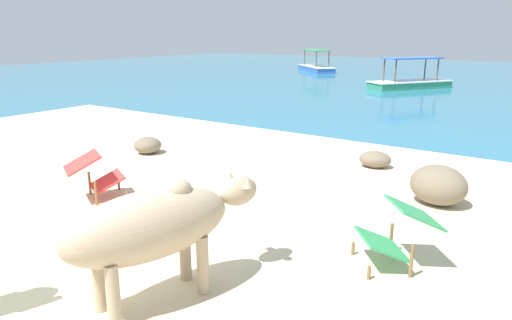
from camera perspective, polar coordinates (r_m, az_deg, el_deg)
sand_beach at (r=5.21m, az=-23.15°, el=-12.37°), size 18.00×14.00×0.04m
water_surface at (r=24.78m, az=25.21°, el=8.63°), size 60.00×36.00×0.03m
cow at (r=4.09m, az=-12.29°, el=-7.77°), size 0.98×1.94×1.08m
deck_chair_near at (r=6.91m, az=-19.18°, el=-1.54°), size 0.82×0.92×0.68m
deck_chair_far at (r=4.92m, az=17.01°, el=-8.23°), size 0.93×0.90×0.68m
shore_rock_large at (r=8.40m, az=14.43°, el=0.08°), size 0.63×0.53×0.29m
shore_rock_medium at (r=9.32m, az=-13.18°, el=1.78°), size 0.70×0.71×0.32m
shore_rock_small at (r=6.84m, az=21.51°, el=-2.89°), size 0.88×0.77×0.55m
boat_green at (r=20.99m, az=18.40°, el=9.11°), size 3.01×3.69×1.29m
boat_blue at (r=28.83m, az=7.39°, el=11.30°), size 3.47×3.36×1.29m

